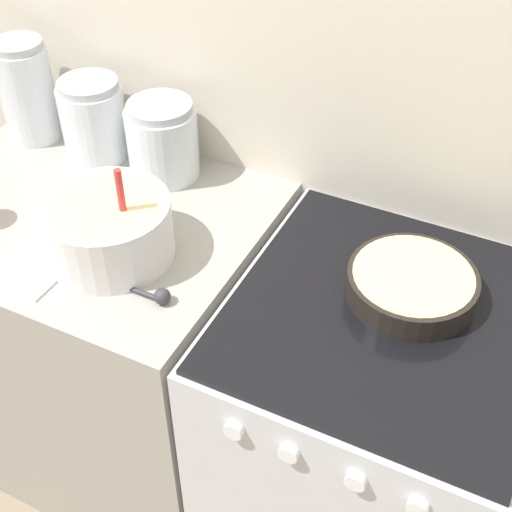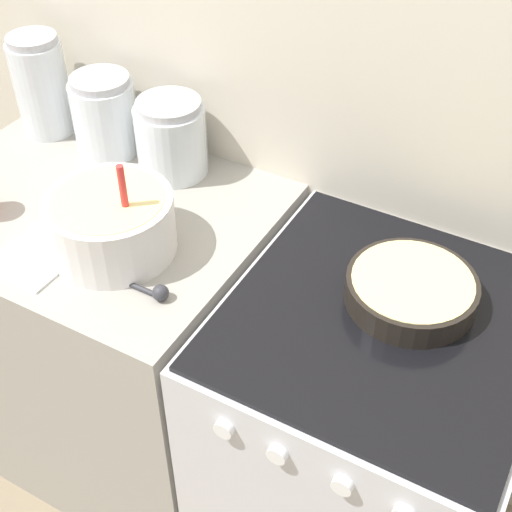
{
  "view_description": "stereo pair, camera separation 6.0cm",
  "coord_description": "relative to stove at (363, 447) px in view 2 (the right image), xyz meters",
  "views": [
    {
      "loc": [
        0.55,
        -0.7,
        1.99
      ],
      "look_at": [
        0.04,
        0.33,
        0.98
      ],
      "focal_mm": 50.0,
      "sensor_mm": 36.0,
      "label": 1
    },
    {
      "loc": [
        0.6,
        -0.68,
        1.99
      ],
      "look_at": [
        0.04,
        0.33,
        0.98
      ],
      "focal_mm": 50.0,
      "sensor_mm": 36.0,
      "label": 2
    }
  ],
  "objects": [
    {
      "name": "storage_jar_middle",
      "position": [
        -0.89,
        0.23,
        0.56
      ],
      "size": [
        0.17,
        0.17,
        0.21
      ],
      "color": "silver",
      "rests_on": "countertop_cabinet"
    },
    {
      "name": "countertop_cabinet",
      "position": [
        -0.78,
        0.0,
        0.0
      ],
      "size": [
        0.88,
        0.68,
        0.93
      ],
      "color": "#9E998E",
      "rests_on": "ground_plane"
    },
    {
      "name": "recipe_page",
      "position": [
        -0.75,
        -0.16,
        0.47
      ],
      "size": [
        0.17,
        0.27,
        0.01
      ],
      "color": "white",
      "rests_on": "countertop_cabinet"
    },
    {
      "name": "measuring_spoon",
      "position": [
        -0.44,
        -0.18,
        0.48
      ],
      "size": [
        0.12,
        0.04,
        0.04
      ],
      "color": "#333338",
      "rests_on": "countertop_cabinet"
    },
    {
      "name": "storage_jar_right",
      "position": [
        -0.68,
        0.23,
        0.55
      ],
      "size": [
        0.18,
        0.18,
        0.2
      ],
      "color": "silver",
      "rests_on": "countertop_cabinet"
    },
    {
      "name": "stove",
      "position": [
        0.0,
        0.0,
        0.0
      ],
      "size": [
        0.65,
        0.7,
        0.93
      ],
      "color": "silver",
      "rests_on": "ground_plane"
    },
    {
      "name": "mixing_bowl",
      "position": [
        -0.62,
        -0.1,
        0.54
      ],
      "size": [
        0.29,
        0.29,
        0.24
      ],
      "color": "white",
      "rests_on": "countertop_cabinet"
    },
    {
      "name": "storage_jar_left",
      "position": [
        -1.1,
        0.23,
        0.58
      ],
      "size": [
        0.15,
        0.15,
        0.28
      ],
      "color": "silver",
      "rests_on": "countertop_cabinet"
    },
    {
      "name": "wall_back",
      "position": [
        -0.34,
        0.37,
        0.73
      ],
      "size": [
        4.75,
        0.05,
        2.4
      ],
      "color": "beige",
      "rests_on": "ground_plane"
    },
    {
      "name": "baking_pan",
      "position": [
        0.03,
        0.07,
        0.5
      ],
      "size": [
        0.27,
        0.27,
        0.06
      ],
      "color": "black",
      "rests_on": "stove"
    }
  ]
}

